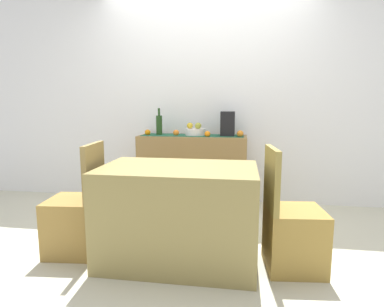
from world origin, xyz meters
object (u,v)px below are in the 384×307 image
Objects in this scene: dining_table at (179,214)px; chair_near_window at (76,221)px; wine_bottle at (159,125)px; chair_by_corner at (292,234)px; coffee_maker at (228,124)px; sideboard_console at (193,171)px; fruit_bowl at (195,132)px.

chair_near_window is at bearing 179.90° from dining_table.
wine_bottle reaches higher than dining_table.
dining_table is at bearing 179.89° from chair_by_corner.
coffee_maker is 0.31× the size of chair_near_window.
dining_table is at bearing -85.83° from sideboard_console.
coffee_maker is at bearing 49.85° from chair_near_window.
coffee_maker is 1.64m from chair_by_corner.
chair_by_corner is at bearing -68.45° from coffee_maker.
dining_table is (0.10, -1.37, -0.05)m from sideboard_console.
wine_bottle is at bearing -180.00° from coffee_maker.
sideboard_console is at bearing 61.33° from chair_near_window.
sideboard_console is 1.57m from chair_near_window.
chair_near_window is at bearing -118.67° from sideboard_console.
coffee_maker is at bearing 0.00° from fruit_bowl.
coffee_maker is (0.81, 0.00, 0.02)m from wine_bottle.
dining_table is (-0.31, -1.37, -0.61)m from coffee_maker.
chair_near_window is at bearing -130.15° from coffee_maker.
chair_by_corner is at bearing -0.11° from dining_table.
coffee_maker reaches higher than fruit_bowl.
fruit_bowl is 0.26× the size of chair_by_corner.
dining_table is 1.30× the size of chair_near_window.
coffee_maker reaches higher than dining_table.
fruit_bowl is 0.44m from wine_bottle.
coffee_maker is at bearing 0.00° from wine_bottle.
chair_by_corner reaches higher than sideboard_console.
sideboard_console is at bearing 180.00° from fruit_bowl.
fruit_bowl is at bearing 0.00° from sideboard_console.
chair_by_corner is at bearing -45.51° from wine_bottle.
sideboard_console is 1.39× the size of chair_near_window.
fruit_bowl is at bearing 123.71° from chair_by_corner.
dining_table is (0.07, -1.37, -0.51)m from fruit_bowl.
fruit_bowl reaches higher than chair_near_window.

